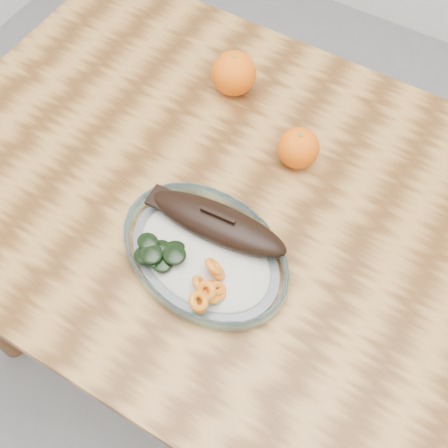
{
  "coord_description": "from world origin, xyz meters",
  "views": [
    {
      "loc": [
        0.24,
        -0.47,
        1.56
      ],
      "look_at": [
        -0.0,
        -0.07,
        0.77
      ],
      "focal_mm": 45.0,
      "sensor_mm": 36.0,
      "label": 1
    }
  ],
  "objects_px": {
    "dining_table": "(245,229)",
    "plated_meal": "(205,251)",
    "orange_right": "(298,148)",
    "orange_left": "(234,73)"
  },
  "relations": [
    {
      "from": "dining_table",
      "to": "plated_meal",
      "type": "relative_size",
      "value": 1.93
    },
    {
      "from": "plated_meal",
      "to": "orange_right",
      "type": "bearing_deg",
      "value": 92.05
    },
    {
      "from": "plated_meal",
      "to": "orange_right",
      "type": "height_order",
      "value": "plated_meal"
    },
    {
      "from": "dining_table",
      "to": "orange_left",
      "type": "relative_size",
      "value": 13.95
    },
    {
      "from": "dining_table",
      "to": "orange_left",
      "type": "bearing_deg",
      "value": 125.4
    },
    {
      "from": "orange_left",
      "to": "orange_right",
      "type": "distance_m",
      "value": 0.21
    },
    {
      "from": "orange_right",
      "to": "plated_meal",
      "type": "bearing_deg",
      "value": -98.82
    },
    {
      "from": "dining_table",
      "to": "orange_left",
      "type": "height_order",
      "value": "orange_left"
    },
    {
      "from": "orange_right",
      "to": "dining_table",
      "type": "bearing_deg",
      "value": -106.06
    },
    {
      "from": "plated_meal",
      "to": "dining_table",
      "type": "bearing_deg",
      "value": 99.04
    }
  ]
}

